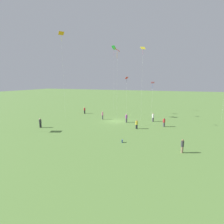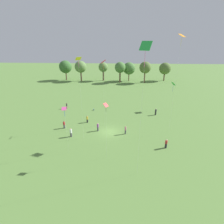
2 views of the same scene
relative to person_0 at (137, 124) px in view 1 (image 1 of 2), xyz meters
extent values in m
plane|color=#5B843D|center=(5.58, -4.44, -0.82)|extent=(240.00, 240.00, 0.00)
cylinder|color=#232328|center=(0.00, 0.00, -0.42)|extent=(0.47, 0.47, 0.78)
cylinder|color=gold|center=(0.00, 0.00, 0.29)|extent=(0.55, 0.55, 0.64)
sphere|color=#A87A56|center=(0.00, 0.00, 0.73)|extent=(0.24, 0.24, 0.24)
cylinder|color=#232328|center=(16.95, 5.46, -0.39)|extent=(0.48, 0.48, 0.85)
cylinder|color=#333338|center=(16.95, 5.46, 0.37)|extent=(0.57, 0.57, 0.67)
sphere|color=beige|center=(16.95, 5.46, 0.83)|extent=(0.24, 0.24, 0.24)
cylinder|color=#847056|center=(-7.52, 8.63, -0.42)|extent=(0.39, 0.39, 0.78)
cylinder|color=#333338|center=(-7.52, 8.63, 0.31)|extent=(0.45, 0.45, 0.68)
sphere|color=brown|center=(-7.52, 8.63, 0.77)|extent=(0.24, 0.24, 0.24)
cylinder|color=#4C4C51|center=(-2.03, -6.78, -0.38)|extent=(0.41, 0.41, 0.87)
cylinder|color=white|center=(-2.03, -6.78, 0.42)|extent=(0.48, 0.48, 0.74)
sphere|color=tan|center=(-2.03, -6.78, 0.91)|extent=(0.24, 0.24, 0.24)
cylinder|color=#232328|center=(16.16, -9.75, -0.37)|extent=(0.52, 0.52, 0.90)
cylinder|color=#B72D2D|center=(16.16, -9.75, 0.38)|extent=(0.61, 0.61, 0.60)
sphere|color=beige|center=(16.16, -9.75, 0.80)|extent=(0.24, 0.24, 0.24)
cylinder|color=#4C4C51|center=(-4.55, -3.22, -0.39)|extent=(0.52, 0.52, 0.85)
cylinder|color=#B72D2D|center=(-4.55, -3.22, 0.34)|extent=(0.61, 0.61, 0.62)
sphere|color=brown|center=(-4.55, -3.22, 0.77)|extent=(0.24, 0.24, 0.24)
cylinder|color=#4C4C51|center=(3.05, -4.04, -0.38)|extent=(0.47, 0.47, 0.88)
cylinder|color=purple|center=(3.05, -4.04, 0.41)|extent=(0.55, 0.55, 0.70)
sphere|color=beige|center=(3.05, -4.04, 0.88)|extent=(0.24, 0.24, 0.24)
cylinder|color=#4C4C51|center=(8.93, -5.06, -0.36)|extent=(0.42, 0.42, 0.91)
cylinder|color=pink|center=(8.93, -5.06, 0.43)|extent=(0.49, 0.49, 0.68)
sphere|color=tan|center=(8.93, -5.06, 0.89)|extent=(0.24, 0.24, 0.24)
cube|color=green|center=(10.47, -16.77, 16.70)|extent=(1.47, 1.29, 0.98)
cylinder|color=#E54C99|center=(10.47, -16.77, 15.37)|extent=(0.04, 0.04, 1.91)
cylinder|color=silver|center=(10.47, -16.77, 7.94)|extent=(0.01, 0.01, 17.52)
cube|color=red|center=(5.72, -13.21, 8.49)|extent=(0.84, 0.89, 0.50)
cylinder|color=black|center=(5.72, -13.21, 7.87)|extent=(0.04, 0.04, 0.82)
cylinder|color=silver|center=(5.72, -13.21, 3.84)|extent=(0.01, 0.01, 9.31)
cube|color=#E54C99|center=(-0.97, -12.13, 7.36)|extent=(0.87, 0.81, 0.36)
cylinder|color=blue|center=(-0.97, -12.13, 6.57)|extent=(0.04, 0.04, 1.13)
cylinder|color=silver|center=(-0.97, -12.13, 3.27)|extent=(0.01, 0.01, 8.18)
cube|color=red|center=(4.15, -1.04, 13.32)|extent=(1.14, 1.27, 0.62)
cylinder|color=orange|center=(4.15, -1.04, 12.39)|extent=(0.04, 0.04, 1.18)
cylinder|color=silver|center=(4.15, -1.04, 6.25)|extent=(0.01, 0.01, 14.13)
cube|color=orange|center=(18.09, -3.89, 18.02)|extent=(1.50, 1.51, 0.54)
cylinder|color=yellow|center=(18.09, -3.89, 17.02)|extent=(0.04, 0.04, 1.33)
cylinder|color=silver|center=(18.09, -3.89, 8.60)|extent=(0.01, 0.01, 18.84)
cylinder|color=silver|center=(-15.26, -9.72, 4.13)|extent=(0.01, 0.01, 9.90)
cube|color=yellow|center=(0.65, -7.24, 14.43)|extent=(1.21, 1.16, 0.60)
cylinder|color=#E54C99|center=(0.65, -7.24, 13.63)|extent=(0.04, 0.04, 1.03)
cylinder|color=silver|center=(0.65, -7.24, 6.80)|extent=(0.01, 0.01, 15.24)
cube|color=#33518C|center=(0.33, 7.76, -0.62)|extent=(0.24, 0.35, 0.40)
camera|label=1|loc=(-6.55, 30.30, 7.82)|focal=28.00mm
camera|label=2|loc=(7.97, -37.09, 17.22)|focal=28.00mm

